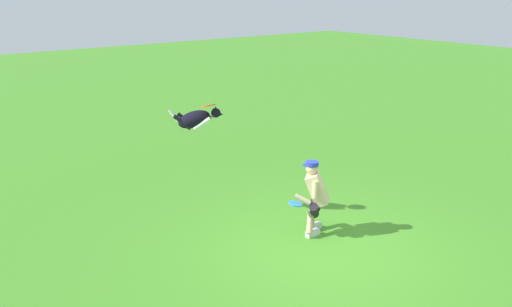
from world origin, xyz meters
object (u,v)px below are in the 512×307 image
person (315,195)px  frisbee_flying (208,106)px  frisbee_held (295,204)px  dog (196,119)px

person → frisbee_flying: size_ratio=4.96×
person → frisbee_held: (0.38, -0.07, -0.09)m
dog → frisbee_held: bearing=-16.6°
person → frisbee_held: bearing=38.4°
dog → frisbee_flying: 0.37m
dog → frisbee_held: size_ratio=3.61×
person → frisbee_held: 0.40m
person → frisbee_flying: (0.98, -1.75, 1.38)m
frisbee_flying → person: bearing=119.2°
person → dog: 2.52m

